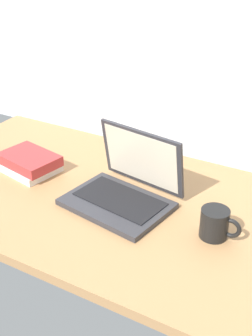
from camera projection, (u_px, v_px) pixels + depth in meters
The scene contains 4 objects.
desk at pixel (129, 207), 1.38m from camera, with size 1.60×0.76×0.03m.
laptop at pixel (126, 188), 1.36m from camera, with size 0.34×0.30×0.22m.
coffee_mug at pixel (215, 224), 1.20m from camera, with size 0.12×0.08×0.09m.
book_stack at pixel (30, 163), 1.54m from camera, with size 0.22×0.18×0.06m.
Camera 1 is at (0.56, -1.01, 0.78)m, focal length 47.15 mm.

